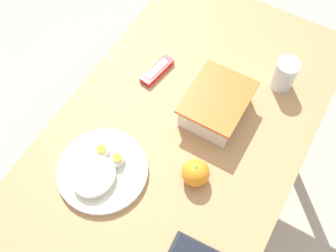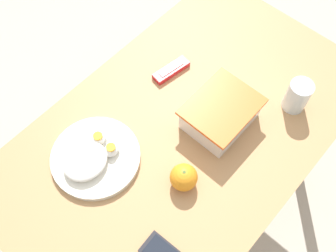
# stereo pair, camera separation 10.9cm
# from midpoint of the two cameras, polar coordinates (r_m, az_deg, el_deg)

# --- Properties ---
(ground_plane) EXTENTS (10.00, 10.00, 0.00)m
(ground_plane) POSITION_cam_midpoint_polar(r_m,az_deg,el_deg) (1.78, -0.27, -11.09)
(ground_plane) COLOR #B2A899
(table) EXTENTS (1.12, 0.68, 0.71)m
(table) POSITION_cam_midpoint_polar(r_m,az_deg,el_deg) (1.20, -0.39, -2.16)
(table) COLOR #AD7F51
(table) RESTS_ON ground_plane
(food_container) EXTENTS (0.20, 0.16, 0.09)m
(food_container) POSITION_cam_midpoint_polar(r_m,az_deg,el_deg) (1.11, 4.25, 2.76)
(food_container) COLOR white
(food_container) RESTS_ON table
(orange_fruit) EXTENTS (0.07, 0.07, 0.07)m
(orange_fruit) POSITION_cam_midpoint_polar(r_m,az_deg,el_deg) (1.02, 0.98, -7.14)
(orange_fruit) COLOR orange
(orange_fruit) RESTS_ON table
(rice_plate) EXTENTS (0.24, 0.24, 0.05)m
(rice_plate) POSITION_cam_midpoint_polar(r_m,az_deg,el_deg) (1.07, -12.63, -6.71)
(rice_plate) COLOR silver
(rice_plate) RESTS_ON table
(candy_bar) EXTENTS (0.12, 0.06, 0.02)m
(candy_bar) POSITION_cam_midpoint_polar(r_m,az_deg,el_deg) (1.21, -4.17, 7.79)
(candy_bar) COLOR red
(candy_bar) RESTS_ON table
(drinking_glass) EXTENTS (0.07, 0.07, 0.10)m
(drinking_glass) POSITION_cam_midpoint_polar(r_m,az_deg,el_deg) (1.19, 14.08, 7.04)
(drinking_glass) COLOR silver
(drinking_glass) RESTS_ON table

